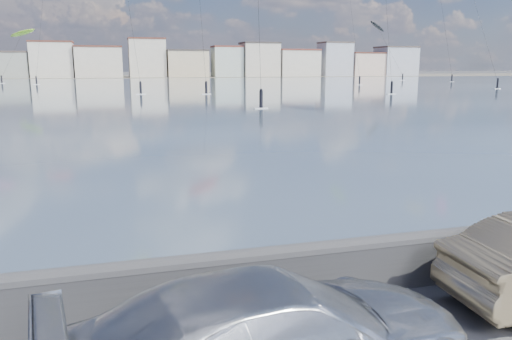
{
  "coord_description": "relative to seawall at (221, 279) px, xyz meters",
  "views": [
    {
      "loc": [
        -1.63,
        -5.28,
        4.22
      ],
      "look_at": [
        1.0,
        4.0,
        2.2
      ],
      "focal_mm": 35.0,
      "sensor_mm": 36.0,
      "label": 1
    }
  ],
  "objects": [
    {
      "name": "far_buildings",
      "position": [
        1.31,
        183.3,
        5.44
      ],
      "size": [
        240.79,
        13.26,
        14.6
      ],
      "color": "beige",
      "rests_on": "ground"
    },
    {
      "name": "seawall",
      "position": [
        0.0,
        0.0,
        0.0
      ],
      "size": [
        400.0,
        0.36,
        1.08
      ],
      "color": "#28282B",
      "rests_on": "ground"
    },
    {
      "name": "far_shore_strip",
      "position": [
        0.0,
        197.3,
        -0.57
      ],
      "size": [
        500.0,
        60.0,
        0.0
      ],
      "primitive_type": "cube",
      "color": "#4C473D",
      "rests_on": "ground"
    },
    {
      "name": "car_silver",
      "position": [
        0.17,
        -2.5,
        0.24
      ],
      "size": [
        5.91,
        3.1,
        1.63
      ],
      "primitive_type": "imported",
      "rotation": [
        0.0,
        0.0,
        1.72
      ],
      "color": "#A6A9AE",
      "rests_on": "ground"
    },
    {
      "name": "bay_water",
      "position": [
        0.0,
        88.8,
        -0.58
      ],
      "size": [
        500.0,
        177.0,
        0.0
      ],
      "primitive_type": "cube",
      "color": "#324456",
      "rests_on": "ground"
    },
    {
      "name": "kitesurfer_0",
      "position": [
        -24.26,
        141.66,
        12.08
      ],
      "size": [
        9.26,
        20.68,
        14.14
      ],
      "color": "#8CD826",
      "rests_on": "ground"
    },
    {
      "name": "kitesurfer_2",
      "position": [
        77.63,
        134.66,
        15.27
      ],
      "size": [
        8.85,
        16.03,
        18.15
      ],
      "color": "black",
      "rests_on": "ground"
    }
  ]
}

